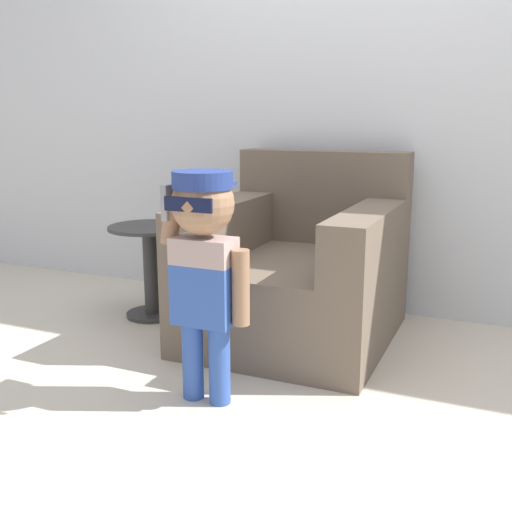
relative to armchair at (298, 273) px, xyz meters
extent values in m
plane|color=beige|center=(0.11, -0.22, -0.32)|extent=(10.00, 10.00, 0.00)
cube|color=silver|center=(0.11, 0.56, 0.98)|extent=(10.00, 0.05, 2.60)
cube|color=#6B5B4C|center=(0.00, -0.04, -0.11)|extent=(0.91, 1.02, 0.40)
cube|color=#6B5B4C|center=(0.00, 0.38, 0.33)|extent=(0.91, 0.16, 0.49)
cube|color=#6B5B4C|center=(-0.36, -0.13, 0.22)|extent=(0.19, 0.85, 0.26)
cube|color=#6B5B4C|center=(0.36, -0.13, 0.22)|extent=(0.19, 0.85, 0.26)
cylinder|color=#3356AD|center=(-0.14, -0.82, -0.16)|extent=(0.08, 0.08, 0.31)
cylinder|color=#3356AD|center=(-0.02, -0.82, -0.16)|extent=(0.08, 0.08, 0.31)
cube|color=#3356AD|center=(-0.08, -0.82, 0.11)|extent=(0.23, 0.13, 0.23)
cube|color=#B29993|center=(-0.08, -0.82, 0.27)|extent=(0.23, 0.13, 0.10)
sphere|color=#997051|center=(-0.08, -0.82, 0.44)|extent=(0.23, 0.23, 0.23)
cylinder|color=navy|center=(-0.08, -0.82, 0.53)|extent=(0.22, 0.22, 0.06)
cube|color=navy|center=(-0.08, -0.71, 0.51)|extent=(0.13, 0.10, 0.01)
cube|color=#0F1433|center=(-0.08, -0.92, 0.46)|extent=(0.18, 0.01, 0.05)
cylinder|color=#997051|center=(0.07, -0.82, 0.15)|extent=(0.07, 0.07, 0.28)
cylinder|color=#997051|center=(-0.21, -0.82, 0.37)|extent=(0.09, 0.07, 0.17)
cube|color=gray|center=(-0.21, -0.83, 0.44)|extent=(0.02, 0.07, 0.13)
cylinder|color=#333333|center=(-0.83, -0.05, -0.31)|extent=(0.28, 0.28, 0.02)
cylinder|color=#333333|center=(-0.83, -0.05, -0.08)|extent=(0.08, 0.08, 0.48)
cylinder|color=#333333|center=(-0.83, -0.05, 0.18)|extent=(0.44, 0.44, 0.02)
camera|label=1|loc=(0.94, -2.69, 0.75)|focal=42.00mm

